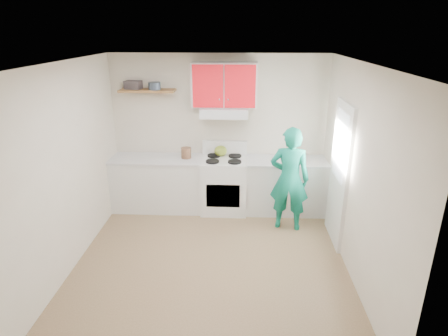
# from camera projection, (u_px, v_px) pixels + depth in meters

# --- Properties ---
(floor) EXTENTS (3.80, 3.80, 0.00)m
(floor) POSITION_uv_depth(u_px,v_px,m) (211.00, 261.00, 5.08)
(floor) COLOR brown
(floor) RESTS_ON ground
(ceiling) EXTENTS (3.60, 3.80, 0.04)m
(ceiling) POSITION_uv_depth(u_px,v_px,m) (208.00, 63.00, 4.18)
(ceiling) COLOR white
(ceiling) RESTS_ON floor
(back_wall) EXTENTS (3.60, 0.04, 2.60)m
(back_wall) POSITION_uv_depth(u_px,v_px,m) (219.00, 132.00, 6.41)
(back_wall) COLOR beige
(back_wall) RESTS_ON floor
(front_wall) EXTENTS (3.60, 0.04, 2.60)m
(front_wall) POSITION_uv_depth(u_px,v_px,m) (189.00, 261.00, 2.85)
(front_wall) COLOR beige
(front_wall) RESTS_ON floor
(left_wall) EXTENTS (0.04, 3.80, 2.60)m
(left_wall) POSITION_uv_depth(u_px,v_px,m) (67.00, 169.00, 4.71)
(left_wall) COLOR beige
(left_wall) RESTS_ON floor
(right_wall) EXTENTS (0.04, 3.80, 2.60)m
(right_wall) POSITION_uv_depth(u_px,v_px,m) (358.00, 174.00, 4.55)
(right_wall) COLOR beige
(right_wall) RESTS_ON floor
(door) EXTENTS (0.05, 0.85, 2.05)m
(door) POSITION_uv_depth(u_px,v_px,m) (339.00, 175.00, 5.30)
(door) COLOR white
(door) RESTS_ON floor
(door_glass) EXTENTS (0.01, 0.55, 0.95)m
(door_glass) POSITION_uv_depth(u_px,v_px,m) (341.00, 146.00, 5.16)
(door_glass) COLOR white
(door_glass) RESTS_ON door
(counter_left) EXTENTS (1.52, 0.60, 0.90)m
(counter_left) POSITION_uv_depth(u_px,v_px,m) (158.00, 184.00, 6.47)
(counter_left) COLOR silver
(counter_left) RESTS_ON floor
(counter_right) EXTENTS (1.32, 0.60, 0.90)m
(counter_right) POSITION_uv_depth(u_px,v_px,m) (285.00, 186.00, 6.37)
(counter_right) COLOR silver
(counter_right) RESTS_ON floor
(stove) EXTENTS (0.76, 0.65, 0.92)m
(stove) POSITION_uv_depth(u_px,v_px,m) (224.00, 185.00, 6.39)
(stove) COLOR white
(stove) RESTS_ON floor
(range_hood) EXTENTS (0.76, 0.44, 0.15)m
(range_hood) POSITION_uv_depth(u_px,v_px,m) (224.00, 112.00, 6.06)
(range_hood) COLOR silver
(range_hood) RESTS_ON back_wall
(upper_cabinets) EXTENTS (1.02, 0.33, 0.70)m
(upper_cabinets) POSITION_uv_depth(u_px,v_px,m) (224.00, 85.00, 5.96)
(upper_cabinets) COLOR red
(upper_cabinets) RESTS_ON back_wall
(shelf) EXTENTS (0.90, 0.30, 0.04)m
(shelf) POSITION_uv_depth(u_px,v_px,m) (147.00, 91.00, 6.07)
(shelf) COLOR brown
(shelf) RESTS_ON back_wall
(books) EXTENTS (0.28, 0.23, 0.13)m
(books) POSITION_uv_depth(u_px,v_px,m) (133.00, 85.00, 6.09)
(books) COLOR #473E42
(books) RESTS_ON shelf
(tin) EXTENTS (0.25, 0.25, 0.12)m
(tin) POSITION_uv_depth(u_px,v_px,m) (155.00, 86.00, 6.01)
(tin) COLOR #333D4C
(tin) RESTS_ON shelf
(kettle) EXTENTS (0.26, 0.26, 0.18)m
(kettle) POSITION_uv_depth(u_px,v_px,m) (221.00, 151.00, 6.37)
(kettle) COLOR olive
(kettle) RESTS_ON stove
(crock) EXTENTS (0.21, 0.21, 0.20)m
(crock) POSITION_uv_depth(u_px,v_px,m) (186.00, 153.00, 6.28)
(crock) COLOR brown
(crock) RESTS_ON counter_left
(cutting_board) EXTENTS (0.34, 0.28, 0.02)m
(cutting_board) POSITION_uv_depth(u_px,v_px,m) (273.00, 161.00, 6.18)
(cutting_board) COLOR olive
(cutting_board) RESTS_ON counter_right
(silicone_mat) EXTENTS (0.34, 0.30, 0.01)m
(silicone_mat) POSITION_uv_depth(u_px,v_px,m) (312.00, 161.00, 6.19)
(silicone_mat) COLOR red
(silicone_mat) RESTS_ON counter_right
(person) EXTENTS (0.65, 0.49, 1.63)m
(person) POSITION_uv_depth(u_px,v_px,m) (289.00, 179.00, 5.69)
(person) COLOR #0E7F65
(person) RESTS_ON floor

